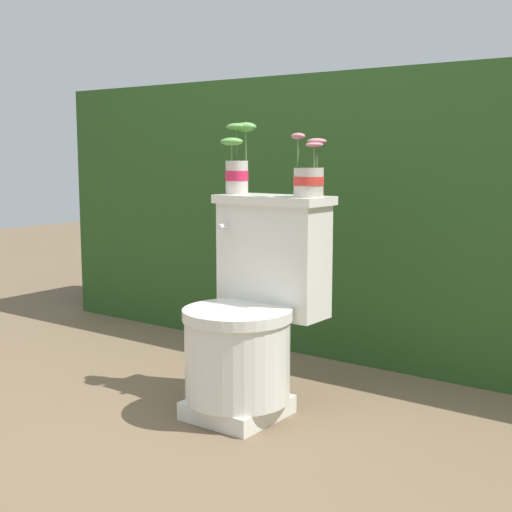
% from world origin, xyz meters
% --- Properties ---
extents(ground_plane, '(12.00, 12.00, 0.00)m').
position_xyz_m(ground_plane, '(0.00, 0.00, 0.00)').
color(ground_plane, brown).
extents(hedge_backdrop, '(3.35, 0.77, 1.22)m').
position_xyz_m(hedge_backdrop, '(0.00, 1.16, 0.61)').
color(hedge_backdrop, '#284C1E').
rests_on(hedge_backdrop, ground).
extents(toilet, '(0.41, 0.48, 0.74)m').
position_xyz_m(toilet, '(0.05, 0.08, 0.32)').
color(toilet, silver).
rests_on(toilet, ground).
extents(potted_plant_left, '(0.11, 0.12, 0.26)m').
position_xyz_m(potted_plant_left, '(-0.11, 0.21, 0.85)').
color(potted_plant_left, beige).
rests_on(potted_plant_left, toilet).
extents(potted_plant_midleft, '(0.12, 0.10, 0.21)m').
position_xyz_m(potted_plant_midleft, '(0.19, 0.20, 0.81)').
color(potted_plant_midleft, beige).
rests_on(potted_plant_midleft, toilet).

